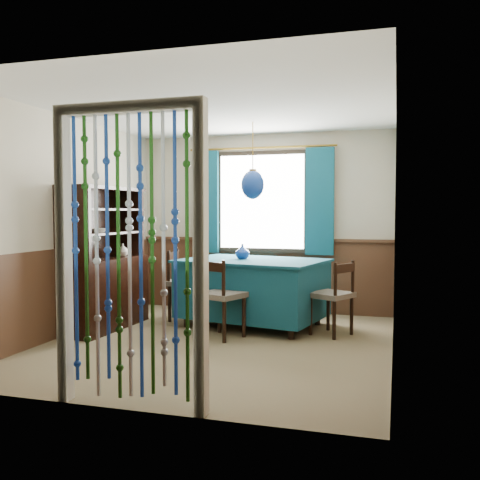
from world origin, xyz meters
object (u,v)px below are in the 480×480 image
(chair_far, at_px, (278,284))
(vase_table, at_px, (242,252))
(sideboard, at_px, (104,279))
(dining_table, at_px, (253,288))
(vase_sideboard, at_px, (123,249))
(chair_right, at_px, (333,296))
(chair_left, at_px, (185,283))
(bowl_shelf, at_px, (97,230))
(pendant_lamp, at_px, (253,185))
(chair_near, at_px, (220,296))

(chair_far, height_order, vase_table, vase_table)
(sideboard, distance_m, vase_table, 1.71)
(sideboard, bearing_deg, dining_table, 23.62)
(vase_table, bearing_deg, sideboard, -155.77)
(vase_sideboard, bearing_deg, dining_table, 10.23)
(dining_table, distance_m, chair_right, 1.04)
(chair_left, relative_size, vase_table, 5.38)
(chair_far, distance_m, bowl_shelf, 2.52)
(pendant_lamp, bearing_deg, vase_table, 161.56)
(vase_table, xyz_separation_m, vase_sideboard, (-1.48, -0.34, 0.03))
(dining_table, height_order, chair_far, dining_table)
(chair_left, height_order, bowl_shelf, bowl_shelf)
(chair_right, bearing_deg, vase_table, 104.52)
(chair_far, bearing_deg, chair_left, 55.88)
(vase_table, bearing_deg, chair_far, 65.42)
(chair_right, distance_m, pendant_lamp, 1.65)
(chair_right, bearing_deg, chair_far, 70.07)
(vase_sideboard, bearing_deg, bowl_shelf, -90.00)
(chair_near, xyz_separation_m, vase_table, (0.04, 0.78, 0.43))
(sideboard, height_order, vase_table, sideboard)
(chair_near, relative_size, vase_sideboard, 5.22)
(chair_left, relative_size, sideboard, 0.53)
(chair_left, height_order, vase_table, vase_table)
(sideboard, relative_size, vase_sideboard, 9.97)
(dining_table, height_order, pendant_lamp, pendant_lamp)
(pendant_lamp, xyz_separation_m, bowl_shelf, (-1.62, -0.88, -0.54))
(chair_right, distance_m, bowl_shelf, 2.81)
(chair_far, xyz_separation_m, chair_left, (-1.12, -0.60, 0.06))
(chair_near, xyz_separation_m, chair_far, (0.34, 1.45, -0.05))
(chair_near, bearing_deg, dining_table, 98.35)
(chair_far, distance_m, chair_right, 1.29)
(chair_near, bearing_deg, vase_sideboard, -174.74)
(chair_left, bearing_deg, vase_table, 78.98)
(chair_far, distance_m, vase_table, 0.88)
(chair_right, xyz_separation_m, vase_table, (-1.16, 0.29, 0.45))
(sideboard, distance_m, pendant_lamp, 2.13)
(chair_left, height_order, vase_sideboard, vase_sideboard)
(dining_table, relative_size, chair_far, 2.37)
(chair_near, distance_m, bowl_shelf, 1.62)
(sideboard, distance_m, bowl_shelf, 0.65)
(pendant_lamp, relative_size, bowl_shelf, 4.08)
(dining_table, relative_size, vase_table, 11.23)
(pendant_lamp, bearing_deg, chair_left, 172.51)
(vase_table, relative_size, bowl_shelf, 0.74)
(chair_right, height_order, vase_sideboard, vase_sideboard)
(chair_right, bearing_deg, vase_sideboard, 119.59)
(sideboard, relative_size, bowl_shelf, 7.42)
(chair_right, relative_size, vase_table, 5.05)
(dining_table, distance_m, vase_table, 0.46)
(chair_left, xyz_separation_m, vase_table, (0.81, -0.08, 0.42))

